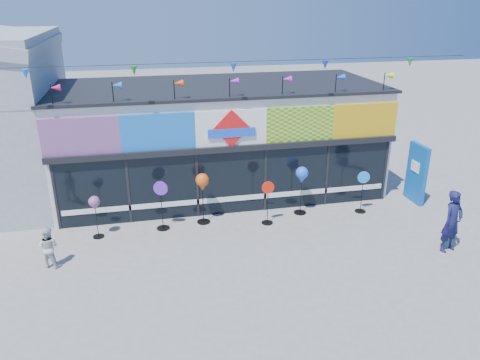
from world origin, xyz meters
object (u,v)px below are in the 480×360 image
object	(u,v)px
blue_sign	(417,173)
spinner_5	(362,191)
spinner_2	(202,184)
spinner_4	(302,176)
spinner_1	(162,204)
child	(49,247)
adult_man	(452,221)
spinner_3	(268,201)
spinner_0	(95,205)

from	to	relation	value
blue_sign	spinner_5	xyz separation A→B (m)	(-2.36, -0.47, -0.30)
spinner_2	spinner_5	bearing A→B (deg)	-3.50
blue_sign	spinner_4	world-z (taller)	blue_sign
spinner_1	spinner_2	distance (m)	1.48
blue_sign	child	distance (m)	12.74
blue_sign	adult_man	distance (m)	3.68
spinner_3	spinner_5	size ratio (longest dim) A/B	0.99
child	spinner_5	bearing A→B (deg)	-148.79
spinner_4	spinner_0	bearing A→B (deg)	-177.25
blue_sign	spinner_0	xyz separation A→B (m)	(-11.38, -0.46, 0.03)
spinner_0	spinner_5	xyz separation A→B (m)	(9.02, -0.02, -0.32)
spinner_0	child	distance (m)	2.00
child	spinner_0	bearing A→B (deg)	-105.62
spinner_0	spinner_3	world-z (taller)	spinner_3
spinner_4	adult_man	xyz separation A→B (m)	(3.51, -3.42, -0.43)
spinner_2	child	bearing A→B (deg)	-158.42
spinner_4	spinner_5	size ratio (longest dim) A/B	1.14
blue_sign	child	world-z (taller)	blue_sign
blue_sign	spinner_1	size ratio (longest dim) A/B	1.31
spinner_0	child	xyz separation A→B (m)	(-1.20, -1.51, -0.53)
spinner_4	spinner_5	world-z (taller)	spinner_4
spinner_3	spinner_4	size ratio (longest dim) A/B	0.87
spinner_2	spinner_3	world-z (taller)	spinner_2
child	adult_man	bearing A→B (deg)	-164.85
spinner_3	child	size ratio (longest dim) A/B	1.25
spinner_1	spinner_2	bearing A→B (deg)	7.47
blue_sign	spinner_3	xyz separation A→B (m)	(-5.85, -0.65, -0.30)
spinner_1	spinner_5	world-z (taller)	spinner_1
blue_sign	spinner_5	bearing A→B (deg)	-169.06
spinner_1	spinner_3	xyz separation A→B (m)	(3.47, -0.34, -0.09)
spinner_3	adult_man	xyz separation A→B (m)	(4.86, -2.89, 0.16)
spinner_1	spinner_4	bearing A→B (deg)	2.20
spinner_1	adult_man	world-z (taller)	adult_man
blue_sign	spinner_2	distance (m)	7.96
spinner_4	spinner_3	bearing A→B (deg)	-158.62
spinner_0	adult_man	size ratio (longest dim) A/B	0.74
adult_man	spinner_3	bearing A→B (deg)	131.53
blue_sign	spinner_1	world-z (taller)	blue_sign
spinner_2	adult_man	xyz separation A→B (m)	(6.97, -3.41, -0.45)
spinner_1	child	xyz separation A→B (m)	(-3.26, -1.65, -0.28)
spinner_5	spinner_2	bearing A→B (deg)	176.50
spinner_0	spinner_2	bearing A→B (deg)	5.41
spinner_3	adult_man	world-z (taller)	adult_man
spinner_2	spinner_3	size ratio (longest dim) A/B	1.17
spinner_1	adult_man	xyz separation A→B (m)	(8.34, -3.23, 0.07)
blue_sign	spinner_5	world-z (taller)	blue_sign
spinner_0	adult_man	xyz separation A→B (m)	(10.40, -3.09, -0.17)
adult_man	spinner_2	bearing A→B (deg)	136.14
spinner_3	adult_man	bearing A→B (deg)	-30.73
spinner_1	spinner_5	distance (m)	6.97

